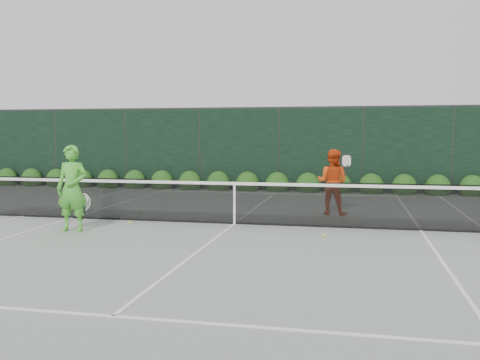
# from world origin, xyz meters

# --- Properties ---
(ground) EXTENTS (80.00, 80.00, 0.00)m
(ground) POSITION_xyz_m (0.00, 0.00, 0.00)
(ground) COLOR gray
(ground) RESTS_ON ground
(tennis_net) EXTENTS (12.90, 0.10, 1.07)m
(tennis_net) POSITION_xyz_m (-0.02, 0.00, 0.53)
(tennis_net) COLOR black
(tennis_net) RESTS_ON ground
(player_woman) EXTENTS (0.70, 0.47, 1.85)m
(player_woman) POSITION_xyz_m (-3.19, -1.59, 0.92)
(player_woman) COLOR green
(player_woman) RESTS_ON ground
(player_man) EXTENTS (0.98, 0.83, 1.69)m
(player_man) POSITION_xyz_m (2.15, 1.97, 0.85)
(player_man) COLOR #DE4312
(player_man) RESTS_ON ground
(court_lines) EXTENTS (11.03, 23.83, 0.01)m
(court_lines) POSITION_xyz_m (0.00, 0.00, 0.01)
(court_lines) COLOR white
(court_lines) RESTS_ON ground
(windscreen_fence) EXTENTS (32.00, 21.07, 3.06)m
(windscreen_fence) POSITION_xyz_m (0.00, -2.71, 1.51)
(windscreen_fence) COLOR black
(windscreen_fence) RESTS_ON ground
(hedge_row) EXTENTS (31.66, 0.65, 0.94)m
(hedge_row) POSITION_xyz_m (-0.00, 7.15, 0.23)
(hedge_row) COLOR #17360E
(hedge_row) RESTS_ON ground
(tennis_balls) EXTENTS (4.88, 2.14, 0.07)m
(tennis_balls) POSITION_xyz_m (-1.00, -0.22, 0.03)
(tennis_balls) COLOR #CEE332
(tennis_balls) RESTS_ON ground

